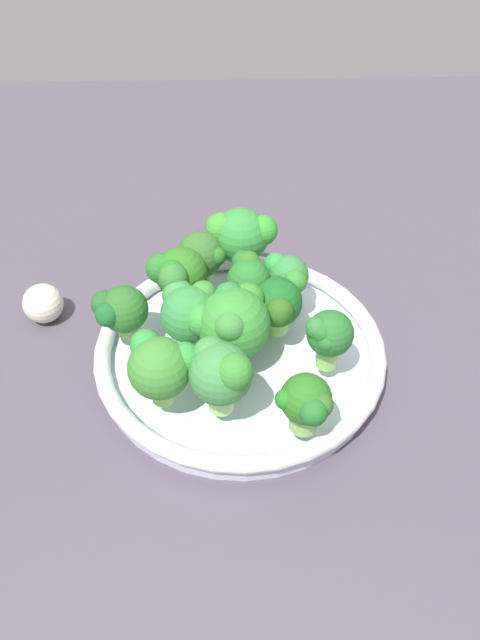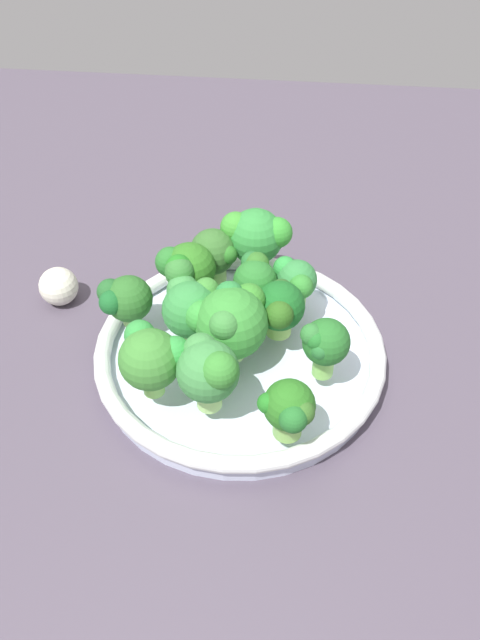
{
  "view_description": "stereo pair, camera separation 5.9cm",
  "coord_description": "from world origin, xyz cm",
  "px_view_note": "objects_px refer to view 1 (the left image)",
  "views": [
    {
      "loc": [
        46.68,
        -4.13,
        47.73
      ],
      "look_at": [
        3.06,
        -2.72,
        5.95
      ],
      "focal_mm": 35.96,
      "sensor_mm": 36.0,
      "label": 1
    },
    {
      "loc": [
        46.47,
        1.8,
        47.73
      ],
      "look_at": [
        3.06,
        -2.72,
        5.95
      ],
      "focal_mm": 35.96,
      "sensor_mm": 36.0,
      "label": 2
    }
  ],
  "objects_px": {
    "broccoli_floret_5": "(221,372)",
    "garlic_bulb": "(43,303)",
    "bowl": "(240,352)",
    "broccoli_floret_6": "(328,335)",
    "broccoli_floret_1": "(177,274)",
    "broccoli_floret_3": "(202,256)",
    "broccoli_floret_0": "(248,278)",
    "broccoli_floret_11": "(161,366)",
    "broccoli_floret_4": "(191,312)",
    "broccoli_floret_8": "(241,235)",
    "broccoli_floret_9": "(277,303)",
    "broccoli_floret_7": "(307,403)",
    "broccoli_floret_2": "(287,276)",
    "broccoli_floret_10": "(234,322)",
    "broccoli_floret_12": "(119,310)"
  },
  "relations": [
    {
      "from": "broccoli_floret_0",
      "to": "broccoli_floret_2",
      "type": "relative_size",
      "value": 1.14
    },
    {
      "from": "broccoli_floret_5",
      "to": "broccoli_floret_10",
      "type": "distance_m",
      "value": 0.07
    },
    {
      "from": "broccoli_floret_1",
      "to": "broccoli_floret_6",
      "type": "bearing_deg",
      "value": 57.46
    },
    {
      "from": "broccoli_floret_4",
      "to": "broccoli_floret_6",
      "type": "relative_size",
      "value": 1.1
    },
    {
      "from": "broccoli_floret_3",
      "to": "broccoli_floret_5",
      "type": "height_order",
      "value": "broccoli_floret_5"
    },
    {
      "from": "broccoli_floret_1",
      "to": "broccoli_floret_9",
      "type": "height_order",
      "value": "broccoli_floret_1"
    },
    {
      "from": "broccoli_floret_1",
      "to": "broccoli_floret_10",
      "type": "relative_size",
      "value": 0.91
    },
    {
      "from": "broccoli_floret_8",
      "to": "broccoli_floret_9",
      "type": "height_order",
      "value": "broccoli_floret_8"
    },
    {
      "from": "broccoli_floret_12",
      "to": "broccoli_floret_4",
      "type": "bearing_deg",
      "value": 81.93
    },
    {
      "from": "broccoli_floret_4",
      "to": "broccoli_floret_6",
      "type": "distance_m",
      "value": 0.13
    },
    {
      "from": "broccoli_floret_4",
      "to": "broccoli_floret_11",
      "type": "height_order",
      "value": "broccoli_floret_11"
    },
    {
      "from": "broccoli_floret_7",
      "to": "broccoli_floret_11",
      "type": "relative_size",
      "value": 0.84
    },
    {
      "from": "broccoli_floret_5",
      "to": "garlic_bulb",
      "type": "bearing_deg",
      "value": -128.75
    },
    {
      "from": "bowl",
      "to": "broccoli_floret_6",
      "type": "height_order",
      "value": "broccoli_floret_6"
    },
    {
      "from": "broccoli_floret_1",
      "to": "broccoli_floret_12",
      "type": "relative_size",
      "value": 1.23
    },
    {
      "from": "broccoli_floret_3",
      "to": "broccoli_floret_0",
      "type": "bearing_deg",
      "value": 47.52
    },
    {
      "from": "broccoli_floret_9",
      "to": "broccoli_floret_11",
      "type": "bearing_deg",
      "value": -51.29
    },
    {
      "from": "broccoli_floret_2",
      "to": "broccoli_floret_3",
      "type": "relative_size",
      "value": 0.89
    },
    {
      "from": "broccoli_floret_4",
      "to": "broccoli_floret_5",
      "type": "relative_size",
      "value": 0.94
    },
    {
      "from": "broccoli_floret_9",
      "to": "garlic_bulb",
      "type": "xyz_separation_m",
      "value": [
        -0.05,
        -0.24,
        -0.04
      ]
    },
    {
      "from": "broccoli_floret_10",
      "to": "broccoli_floret_12",
      "type": "relative_size",
      "value": 1.35
    },
    {
      "from": "broccoli_floret_6",
      "to": "broccoli_floret_4",
      "type": "bearing_deg",
      "value": -106.97
    },
    {
      "from": "broccoli_floret_3",
      "to": "broccoli_floret_11",
      "type": "bearing_deg",
      "value": -11.52
    },
    {
      "from": "broccoli_floret_2",
      "to": "garlic_bulb",
      "type": "xyz_separation_m",
      "value": [
        -0.01,
        -0.26,
        -0.04
      ]
    },
    {
      "from": "broccoli_floret_2",
      "to": "broccoli_floret_9",
      "type": "xyz_separation_m",
      "value": [
        0.04,
        -0.01,
        0.0
      ]
    },
    {
      "from": "broccoli_floret_3",
      "to": "broccoli_floret_11",
      "type": "height_order",
      "value": "broccoli_floret_11"
    },
    {
      "from": "bowl",
      "to": "garlic_bulb",
      "type": "xyz_separation_m",
      "value": [
        -0.07,
        -0.21,
        0.01
      ]
    },
    {
      "from": "broccoli_floret_12",
      "to": "broccoli_floret_6",
      "type": "bearing_deg",
      "value": 76.11
    },
    {
      "from": "broccoli_floret_11",
      "to": "garlic_bulb",
      "type": "distance_m",
      "value": 0.2
    },
    {
      "from": "broccoli_floret_0",
      "to": "broccoli_floret_10",
      "type": "bearing_deg",
      "value": -12.95
    },
    {
      "from": "broccoli_floret_2",
      "to": "broccoli_floret_10",
      "type": "xyz_separation_m",
      "value": [
        0.07,
        -0.06,
        0.01
      ]
    },
    {
      "from": "broccoli_floret_3",
      "to": "broccoli_floret_10",
      "type": "height_order",
      "value": "broccoli_floret_10"
    },
    {
      "from": "bowl",
      "to": "broccoli_floret_2",
      "type": "distance_m",
      "value": 0.09
    },
    {
      "from": "broccoli_floret_0",
      "to": "broccoli_floret_11",
      "type": "bearing_deg",
      "value": -33.89
    },
    {
      "from": "bowl",
      "to": "broccoli_floret_4",
      "type": "xyz_separation_m",
      "value": [
        -0.01,
        -0.05,
        0.05
      ]
    },
    {
      "from": "garlic_bulb",
      "to": "broccoli_floret_7",
      "type": "bearing_deg",
      "value": 55.5
    },
    {
      "from": "broccoli_floret_4",
      "to": "broccoli_floret_6",
      "type": "bearing_deg",
      "value": 73.03
    },
    {
      "from": "bowl",
      "to": "broccoli_floret_10",
      "type": "relative_size",
      "value": 3.83
    },
    {
      "from": "broccoli_floret_1",
      "to": "garlic_bulb",
      "type": "height_order",
      "value": "broccoli_floret_1"
    },
    {
      "from": "broccoli_floret_7",
      "to": "broccoli_floret_8",
      "type": "height_order",
      "value": "broccoli_floret_8"
    },
    {
      "from": "garlic_bulb",
      "to": "broccoli_floret_10",
      "type": "bearing_deg",
      "value": 66.58
    },
    {
      "from": "broccoli_floret_1",
      "to": "broccoli_floret_3",
      "type": "relative_size",
      "value": 1.11
    },
    {
      "from": "broccoli_floret_7",
      "to": "broccoli_floret_11",
      "type": "bearing_deg",
      "value": -107.48
    },
    {
      "from": "broccoli_floret_6",
      "to": "broccoli_floret_7",
      "type": "distance_m",
      "value": 0.08
    },
    {
      "from": "broccoli_floret_1",
      "to": "broccoli_floret_11",
      "type": "relative_size",
      "value": 0.97
    },
    {
      "from": "broccoli_floret_2",
      "to": "broccoli_floret_7",
      "type": "xyz_separation_m",
      "value": [
        0.16,
        0.0,
        0.0
      ]
    },
    {
      "from": "bowl",
      "to": "broccoli_floret_8",
      "type": "xyz_separation_m",
      "value": [
        -0.11,
        0.0,
        0.06
      ]
    },
    {
      "from": "broccoli_floret_7",
      "to": "broccoli_floret_6",
      "type": "bearing_deg",
      "value": 159.59
    },
    {
      "from": "broccoli_floret_2",
      "to": "broccoli_floret_7",
      "type": "distance_m",
      "value": 0.16
    },
    {
      "from": "broccoli_floret_0",
      "to": "broccoli_floret_5",
      "type": "xyz_separation_m",
      "value": [
        0.13,
        -0.03,
        0.01
      ]
    }
  ]
}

